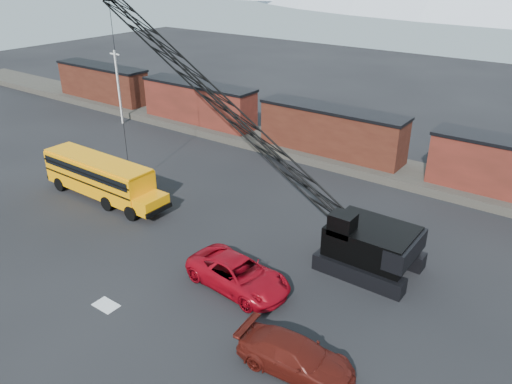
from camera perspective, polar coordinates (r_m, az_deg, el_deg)
ground at (r=31.03m, az=-11.55°, el=-8.53°), size 160.00×160.00×0.00m
gravel_berm at (r=46.59m, az=8.41°, el=4.15°), size 120.00×5.00×0.70m
boxcar_west_far at (r=66.22m, az=-17.12°, el=11.90°), size 13.70×3.10×4.17m
boxcar_west_near at (r=54.63m, az=-6.55°, el=10.12°), size 13.70×3.10×4.17m
boxcar_mid at (r=45.78m, az=8.61°, el=6.96°), size 13.70×3.10×4.17m
utility_pole at (r=57.35m, az=-15.44°, el=11.55°), size 1.40×0.24×8.00m
snow_patch at (r=28.73m, az=-16.76°, el=-12.28°), size 1.40×0.90×0.02m
school_bus at (r=39.76m, az=-17.23°, el=1.66°), size 11.65×2.65×3.19m
red_pickup at (r=28.39m, az=-2.03°, el=-9.37°), size 6.54×3.48×1.75m
maroon_suv at (r=23.62m, az=4.57°, el=-18.21°), size 5.71×2.76×1.60m
crawler_crane at (r=32.48m, az=-2.89°, el=9.07°), size 23.76×4.20×15.02m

